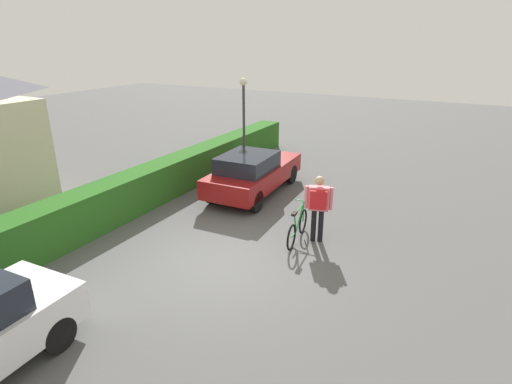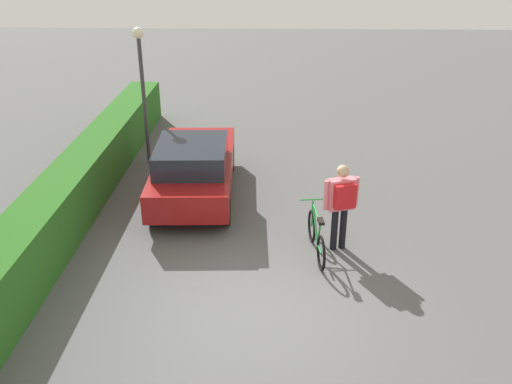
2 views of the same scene
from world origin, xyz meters
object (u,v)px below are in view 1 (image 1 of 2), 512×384
Objects in this scene: parked_car_far at (253,172)px; bicycle at (297,227)px; street_lamp at (244,111)px; person_rider at (318,203)px.

parked_car_far is 3.61m from bicycle.
street_lamp is at bearing 36.10° from parked_car_far.
parked_car_far is 1.22× the size of street_lamp.
bicycle is at bearing -133.06° from parked_car_far.
parked_car_far is at bearing 46.94° from bicycle.
parked_car_far is 2.59× the size of bicycle.
person_rider is at bearing -126.31° from parked_car_far.
parked_car_far is 3.82m from person_rider.
person_rider is 6.44m from street_lamp.
person_rider is at bearing -66.83° from bicycle.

